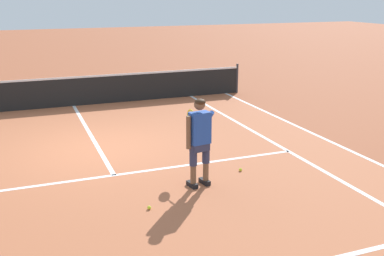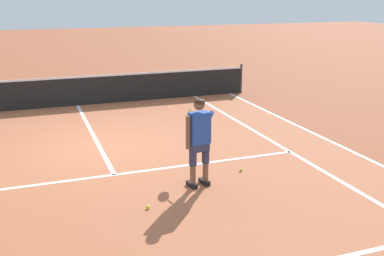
% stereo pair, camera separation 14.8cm
% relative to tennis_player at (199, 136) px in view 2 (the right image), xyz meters
% --- Properties ---
extents(ground_plane, '(80.00, 80.00, 0.00)m').
position_rel_tennis_player_xyz_m(ground_plane, '(-1.42, 2.91, -0.99)').
color(ground_plane, '#9E5133').
extents(court_inner_surface, '(10.98, 10.92, 0.00)m').
position_rel_tennis_player_xyz_m(court_inner_surface, '(-1.42, 2.23, -0.99)').
color(court_inner_surface, '#B2603D').
rests_on(court_inner_surface, ground).
extents(line_service, '(8.23, 0.10, 0.01)m').
position_rel_tennis_player_xyz_m(line_service, '(-1.42, 1.09, -0.99)').
color(line_service, white).
rests_on(line_service, ground).
extents(line_centre_service, '(0.10, 6.40, 0.01)m').
position_rel_tennis_player_xyz_m(line_centre_service, '(-1.42, 4.29, -0.99)').
color(line_centre_service, white).
rests_on(line_centre_service, ground).
extents(line_singles_right, '(0.10, 10.52, 0.01)m').
position_rel_tennis_player_xyz_m(line_singles_right, '(2.69, 2.23, -0.99)').
color(line_singles_right, white).
rests_on(line_singles_right, ground).
extents(line_doubles_right, '(0.10, 10.52, 0.01)m').
position_rel_tennis_player_xyz_m(line_doubles_right, '(4.07, 2.23, -0.99)').
color(line_doubles_right, white).
rests_on(line_doubles_right, ground).
extents(tennis_net, '(11.96, 0.08, 1.07)m').
position_rel_tennis_player_xyz_m(tennis_net, '(-1.42, 7.49, -0.49)').
color(tennis_net, '#333338').
rests_on(tennis_net, ground).
extents(tennis_player, '(0.59, 1.19, 1.71)m').
position_rel_tennis_player_xyz_m(tennis_player, '(0.00, 0.00, 0.00)').
color(tennis_player, black).
rests_on(tennis_player, ground).
extents(tennis_ball_near_feet, '(0.07, 0.07, 0.07)m').
position_rel_tennis_player_xyz_m(tennis_ball_near_feet, '(-1.18, -0.64, -0.96)').
color(tennis_ball_near_feet, '#CCE02D').
rests_on(tennis_ball_near_feet, ground).
extents(tennis_ball_by_baseline, '(0.07, 0.07, 0.07)m').
position_rel_tennis_player_xyz_m(tennis_ball_by_baseline, '(1.08, 0.38, -0.96)').
color(tennis_ball_by_baseline, '#CCE02D').
rests_on(tennis_ball_by_baseline, ground).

